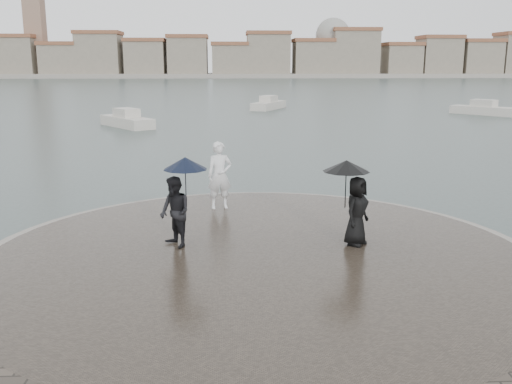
{
  "coord_description": "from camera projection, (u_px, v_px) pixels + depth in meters",
  "views": [
    {
      "loc": [
        -0.64,
        -8.36,
        4.46
      ],
      "look_at": [
        0.0,
        4.8,
        1.45
      ],
      "focal_mm": 40.0,
      "sensor_mm": 36.0,
      "label": 1
    }
  ],
  "objects": [
    {
      "name": "kerb_ring",
      "position": [
        259.0,
        262.0,
        12.53
      ],
      "size": [
        12.5,
        12.5,
        0.32
      ],
      "primitive_type": "cylinder",
      "color": "gray",
      "rests_on": "ground"
    },
    {
      "name": "quay_tip",
      "position": [
        259.0,
        261.0,
        12.53
      ],
      "size": [
        11.9,
        11.9,
        0.36
      ],
      "primitive_type": "cylinder",
      "color": "#2D261E",
      "rests_on": "ground"
    },
    {
      "name": "boats",
      "position": [
        303.0,
        111.0,
        48.18
      ],
      "size": [
        33.87,
        20.53,
        1.5
      ],
      "color": "beige",
      "rests_on": "ground"
    },
    {
      "name": "statue",
      "position": [
        220.0,
        175.0,
        16.18
      ],
      "size": [
        0.76,
        0.56,
        1.91
      ],
      "primitive_type": "imported",
      "rotation": [
        0.0,
        0.0,
        0.16
      ],
      "color": "silver",
      "rests_on": "quay_tip"
    },
    {
      "name": "far_skyline",
      "position": [
        208.0,
        58.0,
        164.1
      ],
      "size": [
        260.0,
        20.0,
        37.0
      ],
      "color": "gray",
      "rests_on": "ground"
    },
    {
      "name": "visitor_left",
      "position": [
        178.0,
        199.0,
        12.76
      ],
      "size": [
        1.22,
        1.09,
        2.04
      ],
      "color": "black",
      "rests_on": "quay_tip"
    },
    {
      "name": "visitor_right",
      "position": [
        353.0,
        196.0,
        12.9
      ],
      "size": [
        1.23,
        1.1,
        1.95
      ],
      "color": "black",
      "rests_on": "quay_tip"
    },
    {
      "name": "ground",
      "position": [
        270.0,
        346.0,
        9.16
      ],
      "size": [
        400.0,
        400.0,
        0.0
      ],
      "primitive_type": "plane",
      "color": "#2B3835",
      "rests_on": "ground"
    }
  ]
}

